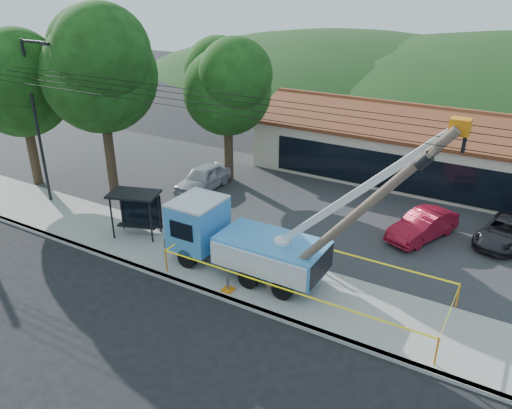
{
  "coord_description": "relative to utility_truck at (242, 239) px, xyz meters",
  "views": [
    {
      "loc": [
        9.47,
        -11.57,
        11.69
      ],
      "look_at": [
        -0.31,
        5.0,
        3.0
      ],
      "focal_mm": 35.0,
      "sensor_mm": 36.0,
      "label": 1
    }
  ],
  "objects": [
    {
      "name": "hill_west",
      "position": [
        -14.5,
        50.8,
        -1.65
      ],
      "size": [
        78.4,
        56.0,
        28.0
      ],
      "primitive_type": "ellipsoid",
      "color": "#183714",
      "rests_on": "ground"
    },
    {
      "name": "parking_lot",
      "position": [
        0.5,
        7.8,
        -1.6
      ],
      "size": [
        60.0,
        12.0,
        0.1
      ],
      "primitive_type": "cube",
      "color": "#28282B",
      "rests_on": "ground"
    },
    {
      "name": "caution_tape",
      "position": [
        2.89,
        0.04,
        -0.7
      ],
      "size": [
        11.35,
        3.72,
        1.07
      ],
      "color": "orange",
      "rests_on": "ground"
    },
    {
      "name": "sidewalk",
      "position": [
        0.5,
        -0.2,
        -1.58
      ],
      "size": [
        60.0,
        4.0,
        0.15
      ],
      "primitive_type": "cube",
      "color": "#9D9992",
      "rests_on": "ground"
    },
    {
      "name": "ground",
      "position": [
        0.5,
        -4.2,
        -1.65
      ],
      "size": [
        120.0,
        120.0,
        0.0
      ],
      "primitive_type": "plane",
      "color": "black",
      "rests_on": "ground"
    },
    {
      "name": "tree_lot",
      "position": [
        -6.5,
        8.8,
        4.56
      ],
      "size": [
        6.3,
        5.6,
        8.94
      ],
      "color": "#332316",
      "rests_on": "ground"
    },
    {
      "name": "streetlight",
      "position": [
        -13.28,
        0.8,
        3.65
      ],
      "size": [
        2.13,
        0.22,
        9.0
      ],
      "color": "black",
      "rests_on": "ground"
    },
    {
      "name": "leaning_pole",
      "position": [
        5.07,
        -0.62,
        2.67
      ],
      "size": [
        6.46,
        1.82,
        7.75
      ],
      "color": "brown",
      "rests_on": "ground"
    },
    {
      "name": "utility_truck",
      "position": [
        0.0,
        0.0,
        0.0
      ],
      "size": [
        11.56,
        3.78,
        7.8
      ],
      "color": "black",
      "rests_on": "ground"
    },
    {
      "name": "strip_mall",
      "position": [
        4.5,
        15.78,
        0.23
      ],
      "size": [
        22.5,
        8.53,
        4.67
      ],
      "color": "beige",
      "rests_on": "ground"
    },
    {
      "name": "tree_west_near",
      "position": [
        -11.5,
        3.8,
        5.87
      ],
      "size": [
        7.56,
        6.72,
        10.8
      ],
      "color": "#332316",
      "rests_on": "ground"
    },
    {
      "name": "bus_shelter",
      "position": [
        -6.24,
        0.25,
        0.15
      ],
      "size": [
        2.7,
        2.14,
        2.27
      ],
      "rotation": [
        0.0,
        0.0,
        0.33
      ],
      "color": "black",
      "rests_on": "ground"
    },
    {
      "name": "car_silver",
      "position": [
        -6.95,
        6.66,
        -1.65
      ],
      "size": [
        1.8,
        4.3,
        1.45
      ],
      "primitive_type": "imported",
      "rotation": [
        0.0,
        0.0,
        0.02
      ],
      "color": "#ADAEB4",
      "rests_on": "ground"
    },
    {
      "name": "car_red",
      "position": [
        5.95,
        7.03,
        -1.65
      ],
      "size": [
        2.84,
        4.34,
        1.35
      ],
      "primitive_type": "imported",
      "rotation": [
        0.0,
        0.0,
        -0.38
      ],
      "color": "maroon",
      "rests_on": "ground"
    },
    {
      "name": "curb",
      "position": [
        0.5,
        -2.1,
        -1.58
      ],
      "size": [
        60.0,
        0.25,
        0.15
      ],
      "primitive_type": "cube",
      "color": "#9D9992",
      "rests_on": "ground"
    },
    {
      "name": "car_dark",
      "position": [
        9.48,
        8.54,
        -1.65
      ],
      "size": [
        2.83,
        4.51,
        1.16
      ],
      "primitive_type": "imported",
      "rotation": [
        0.0,
        0.0,
        -0.23
      ],
      "color": "black",
      "rests_on": "ground"
    },
    {
      "name": "tree_west_far",
      "position": [
        -16.5,
        2.3,
        4.89
      ],
      "size": [
        6.84,
        6.08,
        9.48
      ],
      "color": "#332316",
      "rests_on": "ground"
    }
  ]
}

